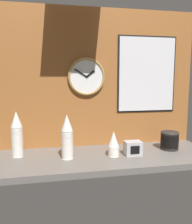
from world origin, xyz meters
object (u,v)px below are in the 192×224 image
Objects in this scene: cup_stack_far_left at (17,134)px; napkin_dispenser at (133,148)px; cup_stack_center_left at (67,137)px; bowl_stack_far_right at (170,140)px; wall_clock at (87,77)px; menu_board at (147,75)px; cup_stack_center_right at (114,144)px.

napkin_dispenser is at bearing -9.43° from cup_stack_far_left.
cup_stack_center_left is 2.17× the size of bowl_stack_far_right.
bowl_stack_far_right is at bearing -2.83° from cup_stack_far_left.
wall_clock is at bearing 56.39° from cup_stack_center_left.
cup_stack_far_left is 0.35m from cup_stack_center_left.
cup_stack_center_left is (0.33, -0.11, -0.01)m from cup_stack_far_left.
bowl_stack_far_right is at bearing 13.44° from napkin_dispenser.
napkin_dispenser is (0.28, -0.28, -0.49)m from wall_clock.
menu_board is at bearing 9.03° from cup_stack_far_left.
wall_clock is (-0.59, 0.20, 0.47)m from bowl_stack_far_right.
cup_stack_center_right is 1.26× the size of bowl_stack_far_right.
bowl_stack_far_right is at bearing 8.17° from cup_stack_center_right.
cup_stack_center_right is 0.55m from wall_clock.
cup_stack_center_left is 1.04× the size of wall_clock.
wall_clock is at bearing -178.95° from menu_board.
cup_stack_center_left is 0.46m from napkin_dispenser.
menu_board reaches higher than cup_stack_center_left.
napkin_dispenser is at bearing -166.56° from bowl_stack_far_right.
cup_stack_center_left is at bearing 177.72° from napkin_dispenser.
menu_board is (-0.11, 0.21, 0.49)m from bowl_stack_far_right.
bowl_stack_far_right reaches higher than napkin_dispenser.
cup_stack_center_right is at bearing -171.83° from bowl_stack_far_right.
bowl_stack_far_right is 0.48× the size of wall_clock.
cup_stack_center_right is 0.65m from menu_board.
cup_stack_center_left reaches higher than bowl_stack_far_right.
wall_clock is at bearing 16.47° from cup_stack_far_left.
bowl_stack_far_right is (0.77, 0.06, -0.08)m from cup_stack_center_left.
menu_board is at bearing 53.80° from napkin_dispenser.
napkin_dispenser is (0.45, -0.02, -0.10)m from cup_stack_center_left.
cup_stack_center_right is 0.32m from cup_stack_center_left.
cup_stack_center_right is at bearing -10.48° from cup_stack_far_left.
cup_stack_far_left reaches higher than cup_stack_center_right.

